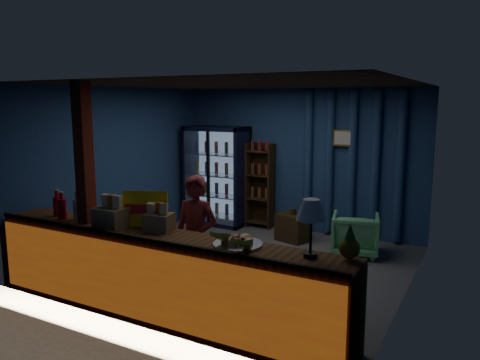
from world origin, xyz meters
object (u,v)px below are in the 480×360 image
(table_lamp, at_px, (311,212))
(green_chair, at_px, (355,234))
(pastry_tray, at_px, (238,243))
(shopkeeper, at_px, (196,239))

(table_lamp, bearing_deg, green_chair, 97.16)
(green_chair, relative_size, pastry_tray, 1.42)
(green_chair, relative_size, table_lamp, 1.31)
(shopkeeper, xyz_separation_m, pastry_tray, (0.87, -0.54, 0.22))
(shopkeeper, height_order, pastry_tray, shopkeeper)
(shopkeeper, xyz_separation_m, green_chair, (1.23, 2.58, -0.43))
(shopkeeper, relative_size, table_lamp, 2.77)
(shopkeeper, relative_size, green_chair, 2.12)
(shopkeeper, bearing_deg, pastry_tray, -36.74)
(pastry_tray, bearing_deg, shopkeeper, 148.27)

